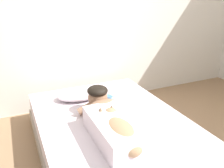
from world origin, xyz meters
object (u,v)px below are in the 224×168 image
(bed, at_px, (115,139))
(pillow, at_px, (81,94))
(dog, at_px, (119,133))
(coffee_cup, at_px, (108,99))
(cell_phone, at_px, (140,137))
(person_lying, at_px, (113,119))

(bed, bearing_deg, pillow, 101.42)
(dog, relative_size, coffee_cup, 4.60)
(pillow, relative_size, coffee_cup, 4.16)
(cell_phone, bearing_deg, coffee_cup, 88.25)
(cell_phone, bearing_deg, person_lying, 127.04)
(pillow, bearing_deg, bed, -78.58)
(pillow, bearing_deg, dog, -88.89)
(pillow, relative_size, dog, 0.90)
(person_lying, relative_size, cell_phone, 6.57)
(cell_phone, bearing_deg, pillow, 102.87)
(pillow, xyz_separation_m, cell_phone, (0.21, -0.92, -0.05))
(bed, distance_m, person_lying, 0.30)
(coffee_cup, height_order, cell_phone, coffee_cup)
(coffee_cup, bearing_deg, dog, -106.65)
(bed, distance_m, dog, 0.42)
(bed, relative_size, coffee_cup, 16.02)
(person_lying, distance_m, coffee_cup, 0.54)
(bed, height_order, person_lying, person_lying)
(person_lying, height_order, cell_phone, person_lying)
(bed, bearing_deg, person_lying, -125.41)
(dog, height_order, coffee_cup, dog)
(dog, distance_m, cell_phone, 0.22)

